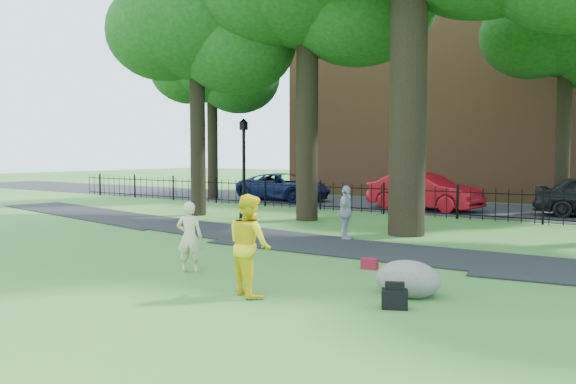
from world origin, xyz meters
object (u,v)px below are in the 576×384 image
Objects in this scene: man at (250,245)px; red_sedan at (424,191)px; boulder at (408,276)px; woman at (189,237)px; lamppost at (244,169)px.

red_sedan is at bearing -54.61° from man.
woman is at bearing -170.77° from boulder.
red_sedan reaches higher than boulder.
woman is 0.83× the size of man.
lamppost is 8.27m from red_sedan.
lamppost reaches higher than boulder.
lamppost is at bearing -25.36° from man.
man is (2.21, -0.80, 0.15)m from woman.
lamppost reaches higher than man.
boulder is 0.23× the size of red_sedan.
woman is 0.39× the size of lamppost.
lamppost is at bearing -87.74° from woman.
man is at bearing -163.16° from red_sedan.
red_sedan is at bearing 59.23° from lamppost.
man is 1.54× the size of boulder.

